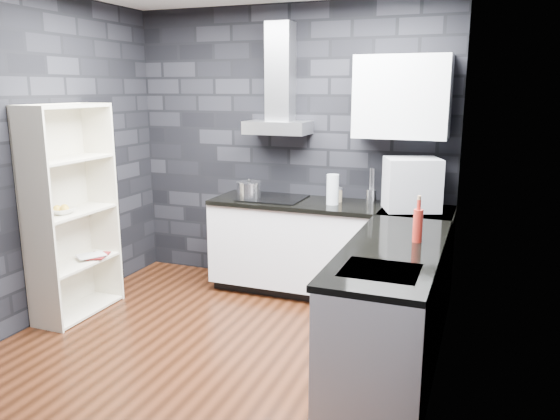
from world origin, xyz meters
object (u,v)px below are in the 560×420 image
Objects in this scene: appliance_garage at (412,184)px; pot at (249,190)px; storage_jar at (337,196)px; red_bottle at (418,226)px; fruit_bowl at (62,211)px; glass_vase at (333,189)px; bookshelf at (72,212)px; utensil_crock at (371,196)px.

pot is at bearing 160.23° from appliance_garage.
storage_jar is 0.50× the size of red_bottle.
pot is 1.66m from fruit_bowl.
glass_vase reaches higher than storage_jar.
appliance_garage is 0.25× the size of bookshelf.
utensil_crock is 2.62m from bookshelf.
red_bottle is at bearing 4.73° from fruit_bowl.
storage_jar is at bearing -169.45° from utensil_crock.
pot is 1.94m from red_bottle.
storage_jar is 2.39m from fruit_bowl.
red_bottle is at bearing -48.35° from glass_vase.
bookshelf is at bearing 90.00° from fruit_bowl.
red_bottle reaches higher than fruit_bowl.
glass_vase is 0.70m from appliance_garage.
appliance_garage is (0.69, 0.02, 0.09)m from glass_vase.
glass_vase is 0.61× the size of appliance_garage.
glass_vase is 2.39× the size of storage_jar.
pot is 0.51× the size of appliance_garage.
bookshelf reaches higher than utensil_crock.
appliance_garage is 2.22× the size of fruit_bowl.
bookshelf reaches higher than fruit_bowl.
appliance_garage is at bearing -9.09° from storage_jar.
pot is at bearing -178.44° from glass_vase.
storage_jar is 0.31m from utensil_crock.
pot is 1.58m from bookshelf.
storage_jar is 0.06× the size of bookshelf.
bookshelf is 8.96× the size of fruit_bowl.
utensil_crock is 1.29m from red_bottle.
storage_jar is at bearing 128.01° from red_bottle.
pot is at bearing 45.97° from fruit_bowl.
red_bottle is (0.87, -0.98, -0.02)m from glass_vase.
pot is 0.83m from storage_jar.
pot is 1.51m from appliance_garage.
storage_jar is (0.01, 0.12, -0.08)m from glass_vase.
pot is 1.98× the size of storage_jar.
utensil_crock is 0.07× the size of bookshelf.
fruit_bowl is at bearing -93.89° from bookshelf.
utensil_crock is (1.13, 0.20, -0.02)m from pot.
utensil_crock is (0.31, 0.18, -0.07)m from glass_vase.
appliance_garage is at bearing 24.85° from fruit_bowl.
red_bottle is at bearing -51.99° from storage_jar.
pot is 0.82m from glass_vase.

